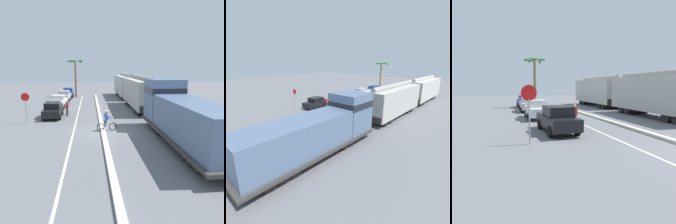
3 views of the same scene
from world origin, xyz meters
The scene contains 14 objects.
ground_plane centered at (0.00, 0.00, 0.00)m, with size 120.00×120.00×0.00m, color slate.
median_curb centered at (0.00, 6.00, 0.08)m, with size 0.36×36.00×0.16m, color beige.
lane_stripe centered at (-2.40, 6.00, 0.00)m, with size 0.14×36.00×0.01m, color silver.
locomotive centered at (5.31, -2.56, 1.80)m, with size 3.10×11.61×4.20m.
hopper_car_lead centered at (5.31, 9.60, 2.08)m, with size 2.90×10.60×4.18m.
hopper_car_middle centered at (5.31, 21.20, 2.08)m, with size 2.90×10.60×4.18m.
parked_car_black centered at (-4.90, 5.92, 0.82)m, with size 1.93×4.25×1.62m.
parked_car_white centered at (-5.11, 12.00, 0.82)m, with size 1.97×4.27×1.62m.
parked_car_silver centered at (-5.03, 17.66, 0.82)m, with size 1.96×4.26×1.62m.
parked_car_blue centered at (-4.85, 22.26, 0.82)m, with size 1.88×4.22×1.62m.
cyclist centered at (0.31, 0.40, 0.82)m, with size 1.69×0.54×1.71m.
stop_sign centered at (-6.95, 3.58, 2.02)m, with size 0.76×0.08×2.88m.
palm_tree_near centered at (-3.42, 22.31, 4.81)m, with size 2.69×2.79×6.65m.
pedestrian_by_cars centered at (-3.51, 6.66, 0.85)m, with size 0.34×0.22×1.62m.
Camera 2 is at (14.45, -10.85, 6.92)m, focal length 28.00 mm.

